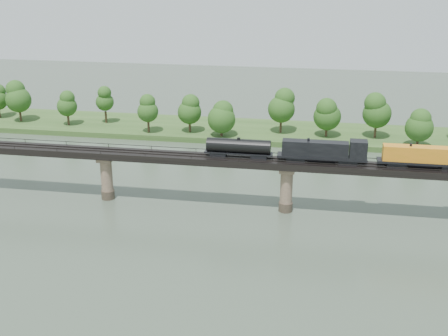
# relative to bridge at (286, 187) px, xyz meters

# --- Properties ---
(ground) EXTENTS (400.00, 400.00, 0.00)m
(ground) POSITION_rel_bridge_xyz_m (0.00, -30.00, -5.46)
(ground) COLOR #344234
(ground) RESTS_ON ground
(far_bank) EXTENTS (300.00, 24.00, 1.60)m
(far_bank) POSITION_rel_bridge_xyz_m (0.00, 55.00, -4.66)
(far_bank) COLOR #2D4C1E
(far_bank) RESTS_ON ground
(bridge) EXTENTS (236.00, 30.00, 11.50)m
(bridge) POSITION_rel_bridge_xyz_m (0.00, 0.00, 0.00)
(bridge) COLOR #473A2D
(bridge) RESTS_ON ground
(bridge_superstructure) EXTENTS (220.00, 4.90, 0.75)m
(bridge_superstructure) POSITION_rel_bridge_xyz_m (0.00, 0.00, 6.33)
(bridge_superstructure) COLOR black
(bridge_superstructure) RESTS_ON bridge
(far_treeline) EXTENTS (289.06, 17.54, 13.60)m
(far_treeline) POSITION_rel_bridge_xyz_m (-8.21, 50.52, 3.37)
(far_treeline) COLOR #382619
(far_treeline) RESTS_ON far_bank
(freight_train) EXTENTS (73.85, 2.88, 5.08)m
(freight_train) POSITION_rel_bridge_xyz_m (20.56, -0.00, 8.47)
(freight_train) COLOR black
(freight_train) RESTS_ON bridge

